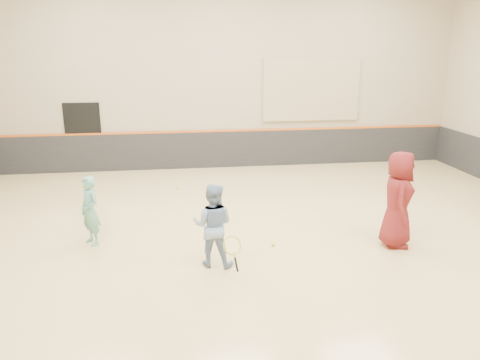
{
  "coord_description": "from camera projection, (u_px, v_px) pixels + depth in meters",
  "views": [
    {
      "loc": [
        -1.64,
        -9.0,
        3.88
      ],
      "look_at": [
        -0.33,
        0.4,
        1.15
      ],
      "focal_mm": 35.0,
      "sensor_mm": 36.0,
      "label": 1
    }
  ],
  "objects": [
    {
      "name": "room",
      "position": [
        258.0,
        200.0,
        9.64
      ],
      "size": [
        15.04,
        12.04,
        6.22
      ],
      "color": "tan",
      "rests_on": "ground"
    },
    {
      "name": "wainscot_back",
      "position": [
        226.0,
        149.0,
        15.38
      ],
      "size": [
        14.9,
        0.04,
        1.2
      ],
      "primitive_type": "cube",
      "color": "#232326",
      "rests_on": "floor"
    },
    {
      "name": "accent_stripe",
      "position": [
        226.0,
        131.0,
        15.2
      ],
      "size": [
        14.9,
        0.03,
        0.06
      ],
      "primitive_type": "cube",
      "color": "#D85914",
      "rests_on": "wall_back"
    },
    {
      "name": "acoustic_panel",
      "position": [
        311.0,
        90.0,
        15.21
      ],
      "size": [
        3.2,
        0.08,
        2.0
      ],
      "primitive_type": "cube",
      "color": "tan",
      "rests_on": "wall_back"
    },
    {
      "name": "doorway",
      "position": [
        84.0,
        138.0,
        14.65
      ],
      "size": [
        1.1,
        0.05,
        2.2
      ],
      "primitive_type": "cube",
      "color": "black",
      "rests_on": "floor"
    },
    {
      "name": "girl",
      "position": [
        90.0,
        211.0,
        9.34
      ],
      "size": [
        0.58,
        0.62,
        1.42
      ],
      "primitive_type": "imported",
      "rotation": [
        0.0,
        0.0,
        -0.93
      ],
      "color": "#65B09E",
      "rests_on": "floor"
    },
    {
      "name": "instructor",
      "position": [
        213.0,
        225.0,
        8.41
      ],
      "size": [
        0.89,
        0.78,
        1.55
      ],
      "primitive_type": "imported",
      "rotation": [
        0.0,
        0.0,
        2.85
      ],
      "color": "#7C99C1",
      "rests_on": "floor"
    },
    {
      "name": "young_man",
      "position": [
        398.0,
        199.0,
        9.22
      ],
      "size": [
        0.88,
        1.09,
        1.93
      ],
      "primitive_type": "imported",
      "rotation": [
        0.0,
        0.0,
        1.26
      ],
      "color": "maroon",
      "rests_on": "floor"
    },
    {
      "name": "held_racket",
      "position": [
        232.0,
        245.0,
        8.11
      ],
      "size": [
        0.37,
        0.37,
        0.7
      ],
      "primitive_type": null,
      "color": "#B0CC2C",
      "rests_on": "instructor"
    },
    {
      "name": "spare_racket",
      "position": [
        206.0,
        219.0,
        10.74
      ],
      "size": [
        0.73,
        0.73,
        0.07
      ],
      "primitive_type": null,
      "color": "yellow",
      "rests_on": "floor"
    },
    {
      "name": "ball_under_racket",
      "position": [
        273.0,
        245.0,
        9.4
      ],
      "size": [
        0.07,
        0.07,
        0.07
      ],
      "primitive_type": "sphere",
      "color": "#C5E435",
      "rests_on": "floor"
    },
    {
      "name": "ball_in_hand",
      "position": [
        410.0,
        191.0,
        9.03
      ],
      "size": [
        0.07,
        0.07,
        0.07
      ],
      "primitive_type": "sphere",
      "color": "gold",
      "rests_on": "young_man"
    },
    {
      "name": "ball_beside_spare",
      "position": [
        177.0,
        188.0,
        13.13
      ],
      "size": [
        0.07,
        0.07,
        0.07
      ],
      "primitive_type": "sphere",
      "color": "#C5DF34",
      "rests_on": "floor"
    }
  ]
}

